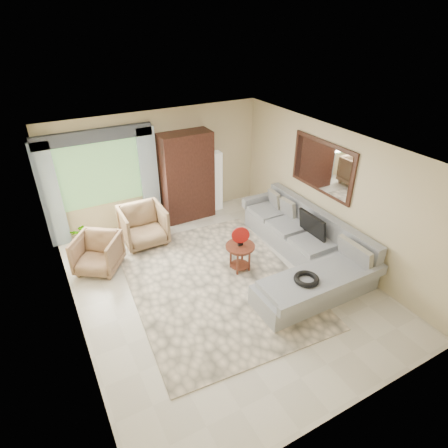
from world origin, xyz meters
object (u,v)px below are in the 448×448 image
armchair_right (144,226)px  armoire (187,177)px  floor_lamp (216,181)px  tv_screen (312,225)px  coffee_table (240,257)px  armchair_left (98,253)px  potted_plant (83,235)px  sectional_sofa (304,250)px

armchair_right → armoire: (1.33, 0.64, 0.63)m
floor_lamp → armoire: bearing=-175.7°
tv_screen → coffee_table: (-1.52, 0.26, -0.42)m
coffee_table → armchair_left: bearing=150.9°
tv_screen → coffee_table: tv_screen is taller
coffee_table → armchair_right: 2.28m
tv_screen → armoire: size_ratio=0.35×
potted_plant → armoire: size_ratio=0.26×
armchair_left → floor_lamp: (3.22, 1.22, 0.38)m
coffee_table → armchair_right: size_ratio=0.61×
tv_screen → armchair_left: 4.25m
armchair_right → potted_plant: (-1.19, 0.49, -0.15)m
coffee_table → floor_lamp: floor_lamp is taller
sectional_sofa → armoire: (-1.23, 2.90, 0.77)m
sectional_sofa → floor_lamp: bearing=98.3°
sectional_sofa → potted_plant: sectional_sofa is taller
armchair_left → armchair_right: (1.09, 0.52, 0.05)m
coffee_table → floor_lamp: bearing=72.3°
armchair_right → tv_screen: bearing=-36.3°
coffee_table → armchair_right: armchair_right is taller
armoire → potted_plant: bearing=-176.6°
coffee_table → armoire: 2.61m
armchair_left → armchair_right: size_ratio=0.88×
potted_plant → floor_lamp: floor_lamp is taller
sectional_sofa → armchair_right: size_ratio=3.74×
armchair_right → armchair_left: bearing=-153.9°
tv_screen → floor_lamp: (-0.70, 2.82, 0.03)m
tv_screen → armoire: 3.16m
armchair_left → armchair_right: 1.21m
armoire → floor_lamp: bearing=4.3°
sectional_sofa → armchair_left: bearing=154.6°
armchair_right → armoire: armoire is taller
armchair_left → floor_lamp: floor_lamp is taller
armoire → armchair_left: bearing=-154.4°
coffee_table → armchair_left: armchair_left is taller
tv_screen → armoire: armoire is taller
sectional_sofa → floor_lamp: 3.03m
armchair_left → armoire: size_ratio=0.39×
sectional_sofa → armchair_left: 4.05m
armoire → armchair_right: bearing=-154.3°
tv_screen → floor_lamp: size_ratio=0.49×
floor_lamp → armchair_right: bearing=-161.8°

